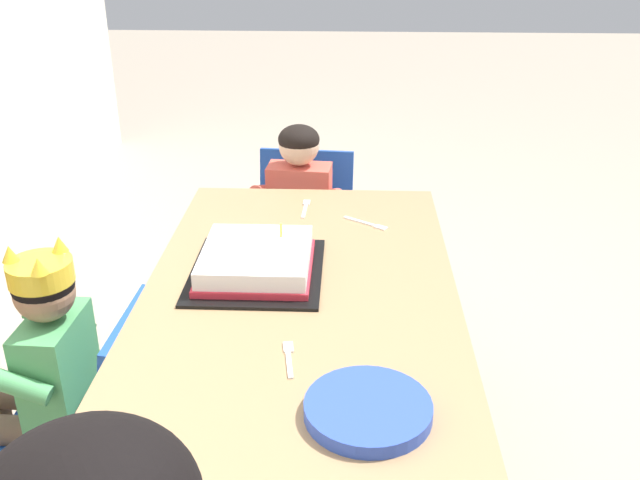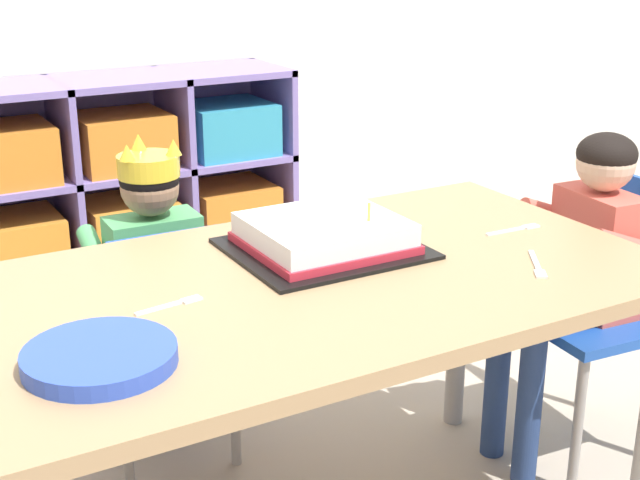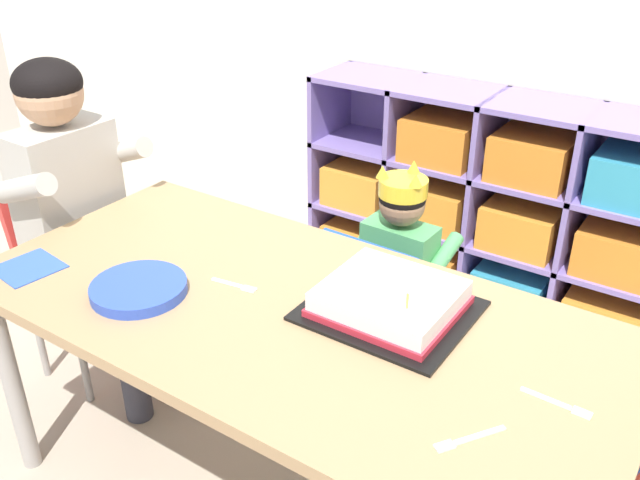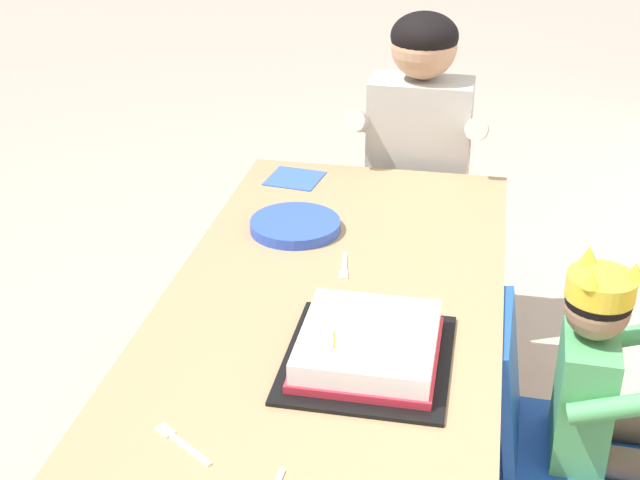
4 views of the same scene
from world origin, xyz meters
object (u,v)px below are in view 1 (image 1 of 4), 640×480
(activity_table, at_px, (297,341))
(birthday_cake_on_tray, at_px, (256,262))
(fork_scattered_mid_table, at_px, (368,224))
(child_with_crown, at_px, (41,366))
(fork_at_table_front_edge, at_px, (305,208))
(classroom_chair_blue, at_px, (95,414))
(paper_plate_stack, at_px, (368,409))
(fork_by_napkin, at_px, (289,357))
(classroom_chair_guest_side, at_px, (303,232))
(guest_at_table_side, at_px, (298,214))

(activity_table, xyz_separation_m, birthday_cake_on_tray, (0.20, 0.11, 0.09))
(activity_table, bearing_deg, fork_scattered_mid_table, -18.05)
(child_with_crown, height_order, fork_at_table_front_edge, child_with_crown)
(activity_table, relative_size, fork_scattered_mid_table, 12.32)
(classroom_chair_blue, height_order, fork_at_table_front_edge, fork_at_table_front_edge)
(paper_plate_stack, distance_m, fork_scattered_mid_table, 0.83)
(child_with_crown, height_order, fork_by_napkin, child_with_crown)
(classroom_chair_blue, height_order, classroom_chair_guest_side, classroom_chair_guest_side)
(activity_table, bearing_deg, classroom_chair_guest_side, 3.06)
(child_with_crown, distance_m, guest_at_table_side, 1.01)
(guest_at_table_side, relative_size, fork_at_table_front_edge, 5.99)
(activity_table, height_order, child_with_crown, child_with_crown)
(fork_scattered_mid_table, bearing_deg, child_with_crown, 67.92)
(birthday_cake_on_tray, bearing_deg, classroom_chair_blue, 119.00)
(classroom_chair_blue, bearing_deg, classroom_chair_guest_side, 157.99)
(paper_plate_stack, bearing_deg, guest_at_table_side, 10.08)
(paper_plate_stack, bearing_deg, fork_scattered_mid_table, -1.04)
(fork_at_table_front_edge, distance_m, fork_by_napkin, 0.77)
(child_with_crown, distance_m, classroom_chair_guest_side, 1.11)
(classroom_chair_blue, height_order, child_with_crown, child_with_crown)
(guest_at_table_side, height_order, fork_by_napkin, guest_at_table_side)
(activity_table, xyz_separation_m, fork_by_napkin, (-0.15, 0.00, 0.06))
(paper_plate_stack, bearing_deg, birthday_cake_on_tray, 26.34)
(activity_table, height_order, fork_by_napkin, fork_by_napkin)
(classroom_chair_blue, height_order, guest_at_table_side, guest_at_table_side)
(activity_table, relative_size, fork_by_napkin, 12.45)
(child_with_crown, bearing_deg, classroom_chair_guest_side, 152.67)
(activity_table, xyz_separation_m, classroom_chair_guest_side, (0.96, 0.05, -0.17))
(classroom_chair_guest_side, xyz_separation_m, birthday_cake_on_tray, (-0.76, 0.06, 0.27))
(activity_table, relative_size, fork_at_table_front_edge, 11.45)
(child_with_crown, relative_size, fork_at_table_front_edge, 5.91)
(paper_plate_stack, xyz_separation_m, fork_at_table_front_edge, (0.94, 0.17, -0.01))
(child_with_crown, relative_size, birthday_cake_on_tray, 2.22)
(child_with_crown, xyz_separation_m, guest_at_table_side, (0.86, -0.53, 0.02))
(classroom_chair_blue, height_order, birthday_cake_on_tray, birthday_cake_on_tray)
(paper_plate_stack, relative_size, fork_by_napkin, 1.82)
(classroom_chair_blue, xyz_separation_m, fork_by_napkin, (-0.15, -0.48, 0.28))
(fork_scattered_mid_table, bearing_deg, classroom_chair_blue, 72.41)
(paper_plate_stack, bearing_deg, classroom_chair_guest_side, 8.88)
(classroom_chair_blue, distance_m, fork_scattered_mid_table, 0.87)
(birthday_cake_on_tray, xyz_separation_m, paper_plate_stack, (-0.53, -0.26, -0.01))
(classroom_chair_blue, bearing_deg, activity_table, 92.25)
(fork_by_napkin, bearing_deg, fork_scattered_mid_table, 157.46)
(classroom_chair_guest_side, height_order, fork_scattered_mid_table, classroom_chair_guest_side)
(child_with_crown, height_order, fork_scattered_mid_table, child_with_crown)
(child_with_crown, distance_m, birthday_cake_on_tray, 0.55)
(classroom_chair_guest_side, bearing_deg, birthday_cake_on_tray, -89.80)
(guest_at_table_side, distance_m, fork_scattered_mid_table, 0.44)
(child_with_crown, relative_size, guest_at_table_side, 0.99)
(classroom_chair_guest_side, height_order, paper_plate_stack, classroom_chair_guest_side)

